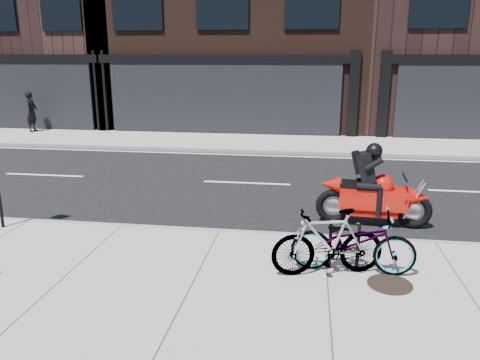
% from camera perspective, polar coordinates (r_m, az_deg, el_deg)
% --- Properties ---
extents(ground, '(120.00, 120.00, 0.00)m').
position_cam_1_polar(ground, '(11.00, -0.58, -3.13)').
color(ground, black).
rests_on(ground, ground).
extents(sidewalk_near, '(60.00, 6.00, 0.13)m').
position_cam_1_polar(sidewalk_near, '(6.51, -7.68, -16.31)').
color(sidewalk_near, gray).
rests_on(sidewalk_near, ground).
extents(sidewalk_far, '(60.00, 3.50, 0.13)m').
position_cam_1_polar(sidewalk_far, '(18.45, 3.16, 4.54)').
color(sidewalk_far, gray).
rests_on(sidewalk_far, ground).
extents(building_midwest, '(10.00, 10.00, 12.00)m').
position_cam_1_polar(building_midwest, '(28.43, -21.61, 19.28)').
color(building_midwest, black).
rests_on(building_midwest, ground).
extents(bike_rack, '(0.48, 0.14, 0.82)m').
position_cam_1_polar(bike_rack, '(7.56, 12.58, -7.27)').
color(bike_rack, black).
rests_on(bike_rack, sidewalk_near).
extents(bicycle_front, '(1.93, 0.73, 1.00)m').
position_cam_1_polar(bicycle_front, '(7.51, 13.61, -7.33)').
color(bicycle_front, gray).
rests_on(bicycle_front, sidewalk_near).
extents(bicycle_rear, '(1.83, 0.93, 1.06)m').
position_cam_1_polar(bicycle_rear, '(7.34, 10.66, -7.46)').
color(bicycle_rear, gray).
rests_on(bicycle_rear, sidewalk_near).
extents(motorcycle, '(2.34, 0.63, 1.74)m').
position_cam_1_polar(motorcycle, '(9.95, 16.58, -1.50)').
color(motorcycle, black).
rests_on(motorcycle, ground).
extents(pedestrian, '(0.48, 0.68, 1.75)m').
position_cam_1_polar(pedestrian, '(22.63, -24.07, 7.63)').
color(pedestrian, black).
rests_on(pedestrian, sidewalk_far).
extents(manhole_cover, '(0.77, 0.77, 0.02)m').
position_cam_1_polar(manhole_cover, '(7.45, 17.79, -12.01)').
color(manhole_cover, black).
rests_on(manhole_cover, sidewalk_near).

